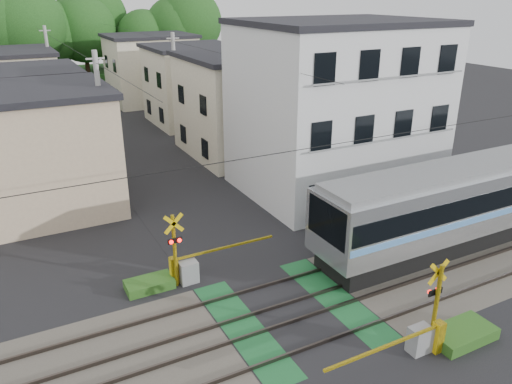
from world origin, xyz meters
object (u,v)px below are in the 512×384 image
crossing_signal_far (186,266)px  apartment_block (336,108)px  pedestrian (105,103)px  commuter_train (487,195)px  crossing_signal_near (424,333)px

crossing_signal_far → apartment_block: apartment_block is taller
apartment_block → pedestrian: (-7.32, 26.36, -3.87)m
commuter_train → crossing_signal_far: size_ratio=3.79×
crossing_signal_near → crossing_signal_far: (-5.17, 7.31, 0.00)m
apartment_block → commuter_train: bearing=-72.3°
crossing_signal_near → pedestrian: size_ratio=3.02×
commuter_train → apartment_block: 9.11m
crossing_signal_near → crossing_signal_far: 8.95m
commuter_train → pedestrian: (-9.97, 34.65, -1.19)m
commuter_train → apartment_block: (-2.65, 8.29, 2.68)m
apartment_block → pedestrian: 27.63m
crossing_signal_near → pedestrian: (-1.40, 39.51, 0.07)m
crossing_signal_near → pedestrian: crossing_signal_near is taller
pedestrian → crossing_signal_near: bearing=88.9°
crossing_signal_near → pedestrian: 39.53m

